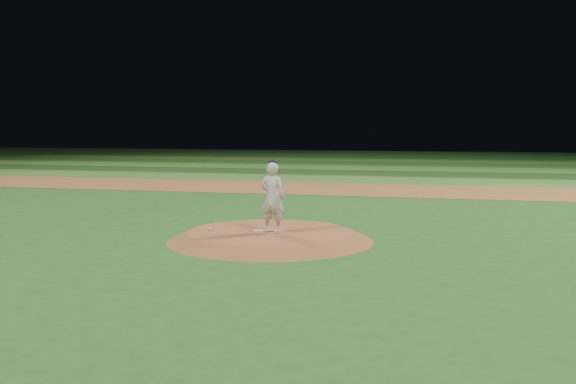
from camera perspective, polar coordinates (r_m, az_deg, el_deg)
The scene contains 12 objects.
ground at distance 17.20m, azimuth -1.59°, elevation -4.32°, with size 120.00×120.00×0.00m, color #22521A.
infield_dirt_band at distance 30.80m, azimuth 5.32°, elevation 0.25°, with size 70.00×6.00×0.02m, color brown.
outfield_stripe_0 at distance 36.23m, azimuth 6.60°, elevation 1.09°, with size 70.00×5.00×0.02m, color #3D6B27.
outfield_stripe_1 at distance 41.18m, azimuth 7.47°, elevation 1.67°, with size 70.00×5.00×0.02m, color #1B3F14.
outfield_stripe_2 at distance 46.14m, azimuth 8.15°, elevation 2.12°, with size 70.00×5.00×0.02m, color #3A6D27.
outfield_stripe_3 at distance 51.11m, azimuth 8.71°, elevation 2.48°, with size 70.00×5.00×0.02m, color #1F4C18.
outfield_stripe_4 at distance 56.08m, azimuth 9.16°, elevation 2.78°, with size 70.00×5.00×0.02m, color #396524.
outfield_stripe_5 at distance 61.06m, azimuth 9.54°, elevation 3.03°, with size 70.00×5.00×0.02m, color #1C4E19.
pitchers_mound at distance 17.18m, azimuth -1.59°, elevation -3.91°, with size 5.50×5.50×0.25m, color brown.
pitching_rubber at distance 17.15m, azimuth -2.02°, elevation -3.45°, with size 0.67×0.17×0.03m, color silver.
rosin_bag at distance 17.47m, azimuth -6.93°, elevation -3.27°, with size 0.11×0.11×0.06m, color silver.
pitcher_on_mound at distance 16.81m, azimuth -1.38°, elevation -0.45°, with size 0.74×0.55×1.92m.
Camera 1 is at (4.48, -16.32, 3.08)m, focal length 40.00 mm.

